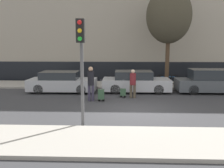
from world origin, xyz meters
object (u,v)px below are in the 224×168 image
object	(u,v)px
parked_car_0	(62,82)
pedestrian_left	(91,81)
parked_car_2	(212,82)
traffic_light	(81,52)
trolley_right	(123,92)
pedestrian_right	(133,82)
bare_tree_near_crossing	(169,16)
trolley_left	(101,94)
parked_bicycle	(168,79)
parked_car_1	(136,82)

from	to	relation	value
parked_car_0	pedestrian_left	xyz separation A→B (m)	(2.15, -2.49, 0.43)
parked_car_2	traffic_light	xyz separation A→B (m)	(-7.03, -6.96, 2.06)
pedestrian_left	traffic_light	size ratio (longest dim) A/B	0.48
trolley_right	pedestrian_left	bearing A→B (deg)	-151.37
pedestrian_right	trolley_right	distance (m)	0.81
parked_car_0	pedestrian_left	world-z (taller)	pedestrian_left
parked_car_0	bare_tree_near_crossing	bearing A→B (deg)	16.08
bare_tree_near_crossing	pedestrian_right	bearing A→B (deg)	-124.85
trolley_left	bare_tree_near_crossing	bearing A→B (deg)	47.10
trolley_left	parked_car_2	bearing A→B (deg)	21.87
traffic_light	bare_tree_near_crossing	world-z (taller)	bare_tree_near_crossing
trolley_left	trolley_right	world-z (taller)	trolley_left
pedestrian_right	parked_bicycle	size ratio (longest dim) A/B	0.91
parked_bicycle	bare_tree_near_crossing	xyz separation A→B (m)	(-0.18, -0.58, 4.40)
parked_car_2	traffic_light	size ratio (longest dim) A/B	1.16
parked_bicycle	bare_tree_near_crossing	bearing A→B (deg)	-107.00
parked_car_1	traffic_light	size ratio (longest dim) A/B	1.10
parked_car_1	trolley_right	size ratio (longest dim) A/B	4.04
parked_car_0	trolley_right	size ratio (longest dim) A/B	4.03
traffic_light	parked_bicycle	distance (m)	10.76
trolley_left	pedestrian_right	distance (m)	2.02
parked_bicycle	pedestrian_left	bearing A→B (deg)	-134.35
parked_car_2	bare_tree_near_crossing	distance (m)	5.23
pedestrian_left	trolley_right	distance (m)	2.08
traffic_light	parked_bicycle	bearing A→B (deg)	63.30
trolley_left	bare_tree_near_crossing	xyz separation A→B (m)	(4.23, 4.55, 4.51)
parked_car_1	bare_tree_near_crossing	world-z (taller)	bare_tree_near_crossing
parked_car_0	trolley_right	xyz separation A→B (m)	(3.85, -1.56, -0.31)
parked_car_2	pedestrian_right	world-z (taller)	pedestrian_right
parked_car_1	parked_car_2	bearing A→B (deg)	-0.91
pedestrian_left	pedestrian_right	size ratio (longest dim) A/B	1.14
parked_car_1	pedestrian_left	bearing A→B (deg)	-132.82
parked_car_1	parked_bicycle	world-z (taller)	parked_car_1
pedestrian_left	parked_car_1	bearing A→B (deg)	-126.06
pedestrian_left	parked_car_2	bearing A→B (deg)	-153.33
pedestrian_left	parked_bicycle	bearing A→B (deg)	-127.58
parked_car_2	parked_car_1	bearing A→B (deg)	179.09
pedestrian_left	traffic_light	bearing A→B (deg)	99.75
parked_car_0	parked_car_1	bearing A→B (deg)	2.61
traffic_light	pedestrian_right	bearing A→B (deg)	68.69
parked_car_0	bare_tree_near_crossing	xyz separation A→B (m)	(6.92, 1.99, 4.27)
trolley_right	traffic_light	size ratio (longest dim) A/B	0.27
parked_car_0	traffic_light	xyz separation A→B (m)	(2.37, -6.82, 2.11)
parked_car_1	pedestrian_right	size ratio (longest dim) A/B	2.61
trolley_left	traffic_light	world-z (taller)	traffic_light
trolley_left	pedestrian_right	bearing A→B (deg)	28.53
trolley_left	traffic_light	distance (m)	4.89
trolley_right	parked_car_0	bearing A→B (deg)	157.99
trolley_right	parked_bicycle	xyz separation A→B (m)	(3.25, 4.13, 0.18)
traffic_light	parked_bicycle	world-z (taller)	traffic_light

